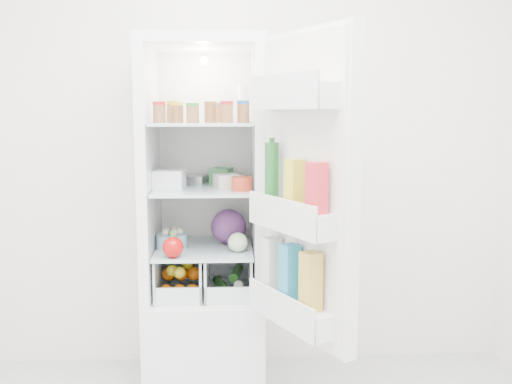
{
  "coord_description": "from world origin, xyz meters",
  "views": [
    {
      "loc": [
        -0.06,
        -1.7,
        1.44
      ],
      "look_at": [
        0.06,
        0.95,
        1.07
      ],
      "focal_mm": 40.0,
      "sensor_mm": 36.0,
      "label": 1
    }
  ],
  "objects_px": {
    "refrigerator": "(205,259)",
    "fridge_door": "(303,196)",
    "mushroom_bowl": "(172,241)",
    "red_cabbage": "(229,226)"
  },
  "relations": [
    {
      "from": "refrigerator",
      "to": "fridge_door",
      "type": "xyz_separation_m",
      "value": [
        0.44,
        -0.6,
        0.43
      ]
    },
    {
      "from": "mushroom_bowl",
      "to": "refrigerator",
      "type": "bearing_deg",
      "value": 27.11
    },
    {
      "from": "refrigerator",
      "to": "mushroom_bowl",
      "type": "relative_size",
      "value": 11.4
    },
    {
      "from": "red_cabbage",
      "to": "fridge_door",
      "type": "relative_size",
      "value": 0.14
    },
    {
      "from": "refrigerator",
      "to": "fridge_door",
      "type": "distance_m",
      "value": 0.86
    },
    {
      "from": "refrigerator",
      "to": "mushroom_bowl",
      "type": "height_order",
      "value": "refrigerator"
    },
    {
      "from": "mushroom_bowl",
      "to": "fridge_door",
      "type": "relative_size",
      "value": 0.12
    },
    {
      "from": "red_cabbage",
      "to": "fridge_door",
      "type": "height_order",
      "value": "fridge_door"
    },
    {
      "from": "fridge_door",
      "to": "mushroom_bowl",
      "type": "bearing_deg",
      "value": 21.96
    },
    {
      "from": "refrigerator",
      "to": "mushroom_bowl",
      "type": "bearing_deg",
      "value": -152.89
    }
  ]
}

